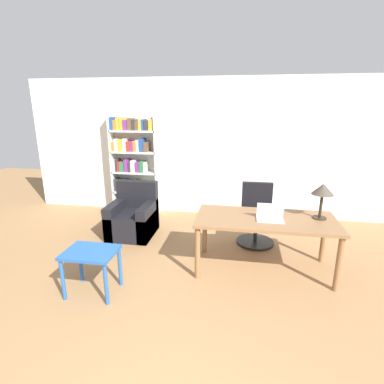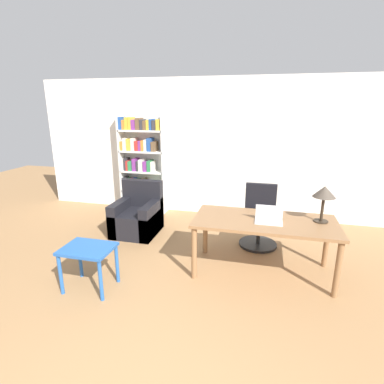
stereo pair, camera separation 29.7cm
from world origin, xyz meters
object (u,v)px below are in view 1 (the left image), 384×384
armchair (133,218)px  office_chair (256,217)px  side_table_blue (91,258)px  bookshelf (133,166)px  laptop (270,216)px  table_lamp (323,191)px  desk (265,224)px

armchair → office_chair: bearing=1.2°
side_table_blue → bookshelf: 2.92m
laptop → armchair: (-2.21, 0.88, -0.51)m
office_chair → laptop: bearing=-82.5°
office_chair → table_lamp: bearing=-44.9°
side_table_blue → armchair: 1.73m
office_chair → bookshelf: bookshelf is taller
desk → armchair: bearing=158.9°
laptop → office_chair: office_chair is taller
laptop → armchair: bearing=158.2°
desk → side_table_blue: bearing=-156.5°
office_chair → desk: bearing=-85.2°
laptop → side_table_blue: bearing=-158.2°
bookshelf → armchair: bearing=-71.0°
side_table_blue → laptop: bearing=21.8°
table_lamp → armchair: size_ratio=0.53×
table_lamp → office_chair: size_ratio=0.48×
desk → armchair: (-2.16, 0.83, -0.37)m
table_lamp → bookshelf: bearing=150.4°
desk → office_chair: bearing=94.8°
office_chair → armchair: office_chair is taller
table_lamp → laptop: bearing=-165.9°
table_lamp → side_table_blue: table_lamp is taller
laptop → side_table_blue: 2.26m
laptop → table_lamp: (0.64, 0.16, 0.33)m
laptop → table_lamp: 0.74m
table_lamp → desk: bearing=-170.8°
desk → laptop: bearing=-46.1°
office_chair → armchair: bearing=-178.8°
laptop → table_lamp: bearing=14.1°
office_chair → side_table_blue: (-1.96, -1.76, 0.02)m
laptop → bookshelf: size_ratio=0.16×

